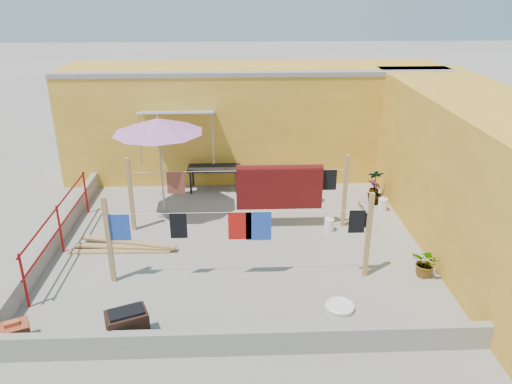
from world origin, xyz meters
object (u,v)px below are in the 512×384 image
outdoor_table (214,169)px  patio_umbrella (158,126)px  brick_stack (14,334)px  plant_back_a (304,186)px  white_basin (340,307)px  water_jug_b (383,204)px  brazier (128,326)px  green_hose (303,187)px  water_jug_a (329,225)px

outdoor_table → patio_umbrella: bearing=-126.2°
brick_stack → plant_back_a: (5.44, 5.51, 0.24)m
white_basin → water_jug_b: water_jug_b is taller
outdoor_table → water_jug_b: 4.67m
patio_umbrella → white_basin: bearing=-48.0°
plant_back_a → brick_stack: bearing=-134.6°
brazier → green_hose: 7.39m
patio_umbrella → brick_stack: 5.53m
brick_stack → plant_back_a: size_ratio=0.69×
water_jug_b → plant_back_a: bearing=160.6°
white_basin → plant_back_a: plant_back_a is taller
brick_stack → water_jug_a: size_ratio=1.64×
water_jug_a → brick_stack: bearing=-147.3°
patio_umbrella → white_basin: size_ratio=4.81×
brazier → water_jug_a: brazier is taller
brazier → plant_back_a: size_ratio=0.90×
green_hose → water_jug_b: bearing=-40.3°
white_basin → green_hose: size_ratio=1.01×
brazier → green_hose: brazier is taller
brick_stack → plant_back_a: 7.75m
water_jug_b → green_hose: water_jug_b is taller
outdoor_table → plant_back_a: size_ratio=1.73×
outdoor_table → brick_stack: bearing=-115.3°
outdoor_table → white_basin: bearing=-66.7°
water_jug_b → green_hose: bearing=139.7°
patio_umbrella → brazier: bearing=-89.8°
outdoor_table → green_hose: size_ratio=2.75×
brazier → plant_back_a: 6.58m
patio_umbrella → water_jug_a: patio_umbrella is taller
plant_back_a → outdoor_table: bearing=159.8°
water_jug_a → green_hose: 2.68m
outdoor_table → plant_back_a: bearing=-20.2°
water_jug_b → brazier: bearing=-139.1°
outdoor_table → brazier: bearing=-100.4°
water_jug_a → green_hose: water_jug_a is taller
water_jug_b → plant_back_a: plant_back_a is taller
patio_umbrella → water_jug_b: (5.57, 0.05, -2.15)m
water_jug_a → plant_back_a: size_ratio=0.42×
patio_umbrella → water_jug_b: size_ratio=6.89×
brick_stack → patio_umbrella: bearing=69.0°
patio_umbrella → green_hose: (3.71, 1.63, -2.28)m
white_basin → water_jug_b: size_ratio=1.43×
outdoor_table → water_jug_a: bearing=-43.6°
water_jug_b → green_hose: size_ratio=0.70×
brick_stack → water_jug_b: size_ratio=1.58×
plant_back_a → brazier: bearing=-123.1°
water_jug_a → plant_back_a: (-0.38, 1.77, 0.27)m
patio_umbrella → white_basin: 5.92m
patio_umbrella → water_jug_a: bearing=-14.5°
outdoor_table → water_jug_a: (2.79, -2.66, -0.45)m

